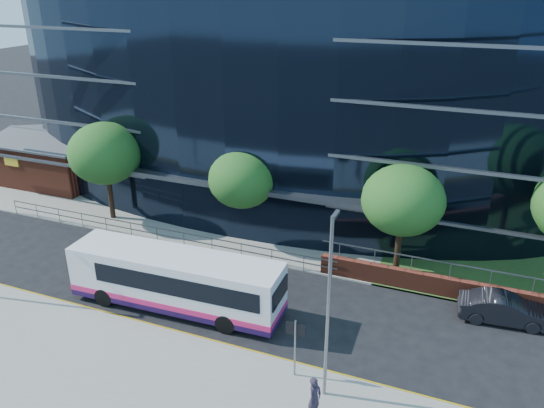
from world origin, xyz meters
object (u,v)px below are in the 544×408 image
at_px(pedestrian, 315,398).
at_px(tree_far_b, 242,179).
at_px(street_sign, 295,336).
at_px(tree_far_a, 105,153).
at_px(tree_far_c, 403,200).
at_px(brick_pavilion, 55,159).
at_px(parked_car, 505,309).
at_px(streetlight_east, 329,305).
at_px(city_bus, 177,281).

bearing_deg(pedestrian, tree_far_b, 47.67).
xyz_separation_m(street_sign, tree_far_a, (-17.50, 10.59, 2.71)).
bearing_deg(tree_far_c, brick_pavilion, 171.18).
relative_size(tree_far_b, tree_far_c, 0.93).
height_order(street_sign, parked_car, street_sign).
bearing_deg(parked_car, tree_far_b, 72.16).
distance_m(streetlight_east, parked_car, 11.33).
bearing_deg(tree_far_b, parked_car, -12.17).
distance_m(tree_far_b, tree_far_c, 10.02).
height_order(brick_pavilion, tree_far_a, tree_far_a).
bearing_deg(tree_far_a, city_bus, -37.74).
relative_size(tree_far_a, parked_car, 1.59).
distance_m(brick_pavilion, tree_far_c, 29.46).
bearing_deg(brick_pavilion, tree_far_c, -8.82).
relative_size(city_bus, parked_car, 2.59).
xyz_separation_m(brick_pavilion, streetlight_east, (28.00, -15.67, 2.50)).
xyz_separation_m(tree_far_a, streetlight_east, (19.00, -11.17, -0.42)).
bearing_deg(pedestrian, streetlight_east, 12.78).
relative_size(tree_far_b, streetlight_east, 0.76).
height_order(streetlight_east, city_bus, streetlight_east).
height_order(tree_far_b, city_bus, tree_far_b).
distance_m(tree_far_c, parked_car, 7.53).
bearing_deg(parked_car, streetlight_east, 134.87).
xyz_separation_m(street_sign, pedestrian, (1.49, -1.96, -1.08)).
height_order(tree_far_c, streetlight_east, streetlight_east).
relative_size(tree_far_b, parked_car, 1.38).
xyz_separation_m(street_sign, streetlight_east, (1.50, -0.59, 2.29)).
bearing_deg(streetlight_east, city_bus, 159.48).
distance_m(street_sign, tree_far_c, 11.14).
distance_m(brick_pavilion, streetlight_east, 32.19).
relative_size(parked_car, pedestrian, 2.38).
bearing_deg(city_bus, street_sign, -22.64).
relative_size(street_sign, tree_far_c, 0.43).
bearing_deg(streetlight_east, tree_far_b, 127.63).
distance_m(tree_far_a, parked_car, 26.30).
relative_size(brick_pavilion, streetlight_east, 1.08).
bearing_deg(parked_car, pedestrian, 139.08).
height_order(brick_pavilion, parked_car, brick_pavilion).
distance_m(streetlight_east, city_bus, 9.85).
height_order(tree_far_a, tree_far_b, tree_far_a).
xyz_separation_m(tree_far_c, city_bus, (-9.84, -7.87, -2.92)).
relative_size(street_sign, streetlight_east, 0.35).
bearing_deg(city_bus, pedestrian, -30.21).
bearing_deg(tree_far_c, street_sign, -103.29).
xyz_separation_m(streetlight_east, city_bus, (-8.84, 3.31, -2.82)).
bearing_deg(streetlight_east, brick_pavilion, 150.76).
bearing_deg(pedestrian, city_bus, 75.18).
distance_m(tree_far_c, streetlight_east, 11.22).
xyz_separation_m(streetlight_east, parked_car, (6.80, 8.26, -3.72)).
bearing_deg(street_sign, tree_far_c, 76.71).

